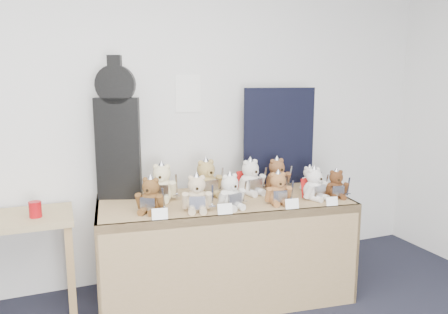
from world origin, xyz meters
name	(u,v)px	position (x,y,z in m)	size (l,w,h in m)	color
room_shell	(188,94)	(0.77, 2.49, 1.51)	(6.00, 6.00, 6.00)	silver
display_table	(226,223)	(0.86, 1.89, 0.59)	(1.90, 0.98, 0.76)	#93784B
side_table	(5,236)	(-0.61, 2.19, 0.60)	(0.88, 0.50, 0.72)	tan
guitar_case	(118,130)	(0.16, 2.27, 1.26)	(0.33, 0.19, 1.03)	black
navy_board	(279,137)	(1.46, 2.23, 1.16)	(0.60, 0.02, 0.80)	black
red_cup	(35,209)	(-0.41, 2.13, 0.78)	(0.08, 0.08, 0.11)	#AA0B11
teddy_front_far_left	(151,196)	(0.30, 1.85, 0.86)	(0.22, 0.22, 0.27)	brown
teddy_front_left	(197,195)	(0.59, 1.76, 0.87)	(0.23, 0.21, 0.28)	#C5AE8B
teddy_front_centre	(230,193)	(0.82, 1.74, 0.87)	(0.23, 0.20, 0.27)	silver
teddy_front_right	(278,189)	(1.18, 1.71, 0.86)	(0.21, 0.19, 0.26)	#905F36
teddy_front_far_right	(314,185)	(1.48, 1.72, 0.86)	(0.22, 0.21, 0.27)	silver
teddy_front_end	(336,185)	(1.66, 1.70, 0.85)	(0.19, 0.18, 0.24)	#53311C
teddy_back_left	(162,184)	(0.44, 2.11, 0.88)	(0.24, 0.24, 0.31)	beige
teddy_back_centre_left	(207,179)	(0.78, 2.10, 0.88)	(0.26, 0.23, 0.32)	tan
teddy_back_centre_right	(251,178)	(1.11, 2.02, 0.88)	(0.26, 0.23, 0.31)	silver
teddy_back_right	(277,176)	(1.35, 2.05, 0.87)	(0.24, 0.20, 0.29)	brown
teddy_back_end	(310,179)	(1.59, 1.95, 0.85)	(0.18, 0.15, 0.22)	silver
entry_card_a	(160,214)	(0.32, 1.67, 0.80)	(0.10, 0.00, 0.07)	white
entry_card_b	(225,209)	(0.74, 1.62, 0.79)	(0.10, 0.00, 0.07)	white
entry_card_c	(292,204)	(1.20, 1.56, 0.79)	(0.10, 0.00, 0.07)	white
entry_card_d	(332,201)	(1.50, 1.52, 0.79)	(0.09, 0.00, 0.06)	white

